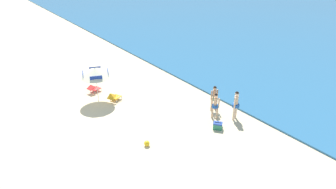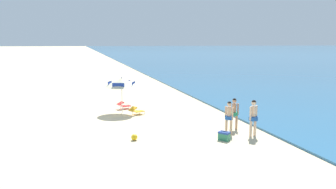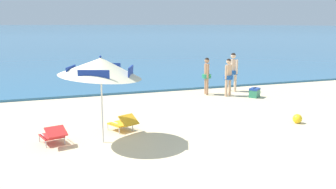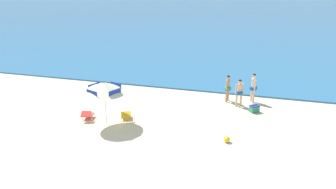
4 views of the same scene
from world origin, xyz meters
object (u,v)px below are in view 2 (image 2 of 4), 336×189
Objects in this scene: person_wading_in at (234,111)px; cooler_box at (224,136)px; beach_umbrella_striped_main at (122,82)px; person_standing_near_shore at (229,115)px; beach_ball at (134,137)px; lounge_chair_under_umbrella at (136,110)px; lounge_chair_beside_umbrella at (124,105)px; person_standing_beside at (253,116)px.

cooler_box is (1.65, -1.30, -0.74)m from person_wading_in.
cooler_box is (7.17, 3.79, -1.80)m from beach_umbrella_striped_main.
beach_umbrella_striped_main is at bearing -152.16° from cooler_box.
person_standing_near_shore is 4.75m from beach_ball.
cooler_box is (6.44, 2.99, -0.07)m from lounge_chair_under_umbrella.
person_standing_near_shore is at bearing 29.10° from lounge_chair_beside_umbrella.
lounge_chair_under_umbrella reaches higher than lounge_chair_beside_umbrella.
person_wading_in is (6.77, 4.81, 0.67)m from lounge_chair_beside_umbrella.
lounge_chair_under_umbrella is 2.05m from lounge_chair_beside_umbrella.
beach_ball is (7.36, -0.50, -0.13)m from lounge_chair_beside_umbrella.
person_standing_beside is at bearing 50.63° from person_standing_near_shore.
beach_umbrella_striped_main is at bearing 177.87° from beach_ball.
person_wading_in is 5.40m from beach_ball.
lounge_chair_beside_umbrella reaches higher than cooler_box.
person_standing_near_shore reaches higher than lounge_chair_beside_umbrella.
lounge_chair_under_umbrella is at bearing -138.19° from person_wading_in.
person_standing_near_shore is at bearing 88.30° from beach_ball.
cooler_box is 2.06× the size of beach_ball.
person_standing_beside is 6.08× the size of beach_ball.
beach_ball is (0.59, -5.31, -0.80)m from person_wading_in.
beach_umbrella_striped_main reaches higher than beach_ball.
beach_umbrella_striped_main is 4.76× the size of cooler_box.
person_standing_beside reaches higher than person_standing_near_shore.
beach_umbrella_striped_main is 2.15m from lounge_chair_beside_umbrella.
person_wading_in is at bearing 35.38° from lounge_chair_beside_umbrella.
person_wading_in is at bearing -169.54° from person_standing_beside.
lounge_chair_under_umbrella is 6.46m from person_wading_in.
person_wading_in is (-0.73, 0.63, 0.00)m from person_standing_near_shore.
lounge_chair_under_umbrella is 7.78m from person_standing_beside.
person_wading_in is (-1.47, -0.27, -0.08)m from person_standing_beside.
person_standing_beside is (0.74, 0.91, 0.09)m from person_standing_near_shore.
person_wading_in is (4.79, 4.28, 0.68)m from lounge_chair_under_umbrella.
person_wading_in is at bearing 42.63° from beach_umbrella_striped_main.
lounge_chair_beside_umbrella is 7.37m from beach_ball.
person_standing_near_shore is (6.25, 4.45, -1.06)m from beach_umbrella_striped_main.
person_standing_near_shore is at bearing -41.06° from person_wading_in.
beach_umbrella_striped_main is at bearing -12.55° from lounge_chair_beside_umbrella.
lounge_chair_beside_umbrella is at bearing -148.35° from person_standing_beside.
cooler_box is (8.42, 3.51, -0.07)m from lounge_chair_beside_umbrella.
lounge_chair_under_umbrella is (0.73, 0.80, -1.74)m from beach_umbrella_striped_main.
person_standing_beside is at bearing 81.03° from beach_ball.
beach_umbrella_striped_main reaches higher than cooler_box.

